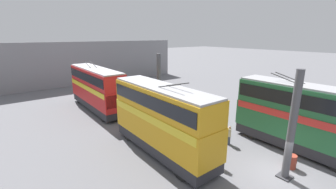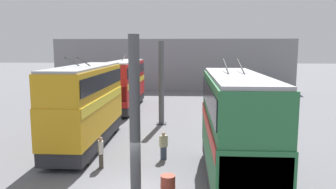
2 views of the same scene
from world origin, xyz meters
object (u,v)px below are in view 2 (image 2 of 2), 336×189
(person_by_right_row, at_px, (101,151))
(person_aisle_foreground, at_px, (164,145))
(bus_left_far, at_px, (235,125))
(oil_drum, at_px, (168,186))
(bus_right_near, at_px, (86,101))
(bus_right_far, at_px, (125,82))

(person_by_right_row, bearing_deg, person_aisle_foreground, 3.74)
(bus_left_far, relative_size, person_by_right_row, 5.46)
(person_aisle_foreground, relative_size, oil_drum, 1.70)
(bus_right_near, bearing_deg, bus_left_far, -124.25)
(oil_drum, bearing_deg, bus_right_near, 38.90)
(bus_left_far, height_order, bus_right_near, bus_right_near)
(bus_right_near, distance_m, bus_right_far, 13.10)
(bus_left_far, bearing_deg, bus_right_far, 24.42)
(person_by_right_row, height_order, oil_drum, person_by_right_row)
(person_by_right_row, distance_m, person_aisle_foreground, 3.56)
(bus_left_far, xyz_separation_m, person_aisle_foreground, (3.56, 3.49, -2.10))
(bus_right_near, height_order, bus_right_far, bus_right_near)
(person_by_right_row, relative_size, oil_drum, 1.79)
(bus_left_far, relative_size, bus_right_near, 0.93)
(bus_right_far, bearing_deg, bus_left_far, -155.58)
(bus_right_near, relative_size, person_by_right_row, 5.88)
(bus_left_far, bearing_deg, bus_right_near, 55.75)
(bus_left_far, bearing_deg, oil_drum, 111.13)
(person_aisle_foreground, bearing_deg, bus_right_far, -18.76)
(bus_right_near, bearing_deg, bus_right_far, 0.00)
(bus_left_far, relative_size, bus_right_far, 0.83)
(bus_left_far, height_order, oil_drum, bus_left_far)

